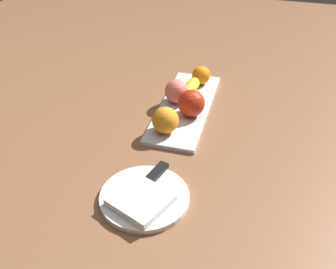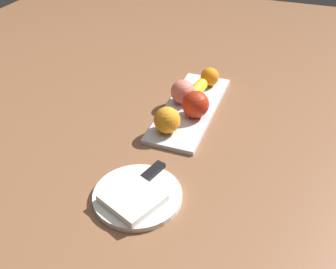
{
  "view_description": "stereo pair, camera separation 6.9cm",
  "coord_description": "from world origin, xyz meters",
  "px_view_note": "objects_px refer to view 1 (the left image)",
  "views": [
    {
      "loc": [
        1.01,
        0.24,
        0.63
      ],
      "look_at": [
        0.23,
        0.02,
        0.04
      ],
      "focal_mm": 40.75,
      "sensor_mm": 36.0,
      "label": 1
    },
    {
      "loc": [
        0.99,
        0.3,
        0.63
      ],
      "look_at": [
        0.23,
        0.02,
        0.04
      ],
      "focal_mm": 40.75,
      "sensor_mm": 36.0,
      "label": 2
    }
  ],
  "objects_px": {
    "folded_napkin": "(141,200)",
    "peach": "(177,91)",
    "orange_near_banana": "(201,75)",
    "dinner_plate": "(145,197)",
    "orange_near_apple": "(165,120)",
    "knife": "(152,178)",
    "fruit_tray": "(185,107)",
    "banana": "(192,87)",
    "apple": "(191,103)"
  },
  "relations": [
    {
      "from": "folded_napkin",
      "to": "peach",
      "type": "bearing_deg",
      "value": -175.94
    },
    {
      "from": "orange_near_banana",
      "to": "dinner_plate",
      "type": "height_order",
      "value": "orange_near_banana"
    },
    {
      "from": "orange_near_apple",
      "to": "knife",
      "type": "distance_m",
      "value": 0.21
    },
    {
      "from": "fruit_tray",
      "to": "dinner_plate",
      "type": "relative_size",
      "value": 2.08
    },
    {
      "from": "banana",
      "to": "knife",
      "type": "xyz_separation_m",
      "value": [
        0.44,
        0.0,
        -0.01
      ]
    },
    {
      "from": "banana",
      "to": "knife",
      "type": "relative_size",
      "value": 0.99
    },
    {
      "from": "banana",
      "to": "orange_near_banana",
      "type": "bearing_deg",
      "value": -8.78
    },
    {
      "from": "orange_near_apple",
      "to": "folded_napkin",
      "type": "relative_size",
      "value": 0.63
    },
    {
      "from": "fruit_tray",
      "to": "knife",
      "type": "distance_m",
      "value": 0.35
    },
    {
      "from": "apple",
      "to": "orange_near_banana",
      "type": "height_order",
      "value": "apple"
    },
    {
      "from": "fruit_tray",
      "to": "orange_near_banana",
      "type": "distance_m",
      "value": 0.16
    },
    {
      "from": "fruit_tray",
      "to": "apple",
      "type": "height_order",
      "value": "apple"
    },
    {
      "from": "folded_napkin",
      "to": "dinner_plate",
      "type": "bearing_deg",
      "value": -180.0
    },
    {
      "from": "knife",
      "to": "fruit_tray",
      "type": "bearing_deg",
      "value": -164.11
    },
    {
      "from": "folded_napkin",
      "to": "orange_near_apple",
      "type": "bearing_deg",
      "value": -175.27
    },
    {
      "from": "apple",
      "to": "dinner_plate",
      "type": "height_order",
      "value": "apple"
    },
    {
      "from": "orange_near_apple",
      "to": "fruit_tray",
      "type": "bearing_deg",
      "value": 171.1
    },
    {
      "from": "banana",
      "to": "apple",
      "type": "bearing_deg",
      "value": -161.92
    },
    {
      "from": "banana",
      "to": "peach",
      "type": "relative_size",
      "value": 2.38
    },
    {
      "from": "apple",
      "to": "dinner_plate",
      "type": "xyz_separation_m",
      "value": [
        0.36,
        -0.03,
        -0.05
      ]
    },
    {
      "from": "dinner_plate",
      "to": "knife",
      "type": "relative_size",
      "value": 1.14
    },
    {
      "from": "orange_near_banana",
      "to": "peach",
      "type": "height_order",
      "value": "peach"
    },
    {
      "from": "banana",
      "to": "peach",
      "type": "xyz_separation_m",
      "value": [
        0.07,
        -0.03,
        0.02
      ]
    },
    {
      "from": "orange_near_banana",
      "to": "banana",
      "type": "bearing_deg",
      "value": -15.13
    },
    {
      "from": "peach",
      "to": "dinner_plate",
      "type": "distance_m",
      "value": 0.42
    },
    {
      "from": "apple",
      "to": "orange_near_banana",
      "type": "distance_m",
      "value": 0.2
    },
    {
      "from": "orange_near_banana",
      "to": "knife",
      "type": "bearing_deg",
      "value": -1.92
    },
    {
      "from": "apple",
      "to": "folded_napkin",
      "type": "bearing_deg",
      "value": -4.2
    },
    {
      "from": "fruit_tray",
      "to": "orange_near_banana",
      "type": "relative_size",
      "value": 6.97
    },
    {
      "from": "fruit_tray",
      "to": "apple",
      "type": "bearing_deg",
      "value": 31.4
    },
    {
      "from": "apple",
      "to": "peach",
      "type": "bearing_deg",
      "value": -135.94
    },
    {
      "from": "fruit_tray",
      "to": "banana",
      "type": "xyz_separation_m",
      "value": [
        -0.09,
        0.0,
        0.03
      ]
    },
    {
      "from": "folded_napkin",
      "to": "banana",
      "type": "bearing_deg",
      "value": 180.0
    },
    {
      "from": "banana",
      "to": "dinner_plate",
      "type": "bearing_deg",
      "value": -173.65
    },
    {
      "from": "banana",
      "to": "folded_napkin",
      "type": "distance_m",
      "value": 0.52
    },
    {
      "from": "dinner_plate",
      "to": "knife",
      "type": "distance_m",
      "value": 0.05
    },
    {
      "from": "peach",
      "to": "orange_near_apple",
      "type": "bearing_deg",
      "value": 2.91
    },
    {
      "from": "apple",
      "to": "orange_near_apple",
      "type": "height_order",
      "value": "apple"
    },
    {
      "from": "orange_near_banana",
      "to": "peach",
      "type": "relative_size",
      "value": 0.82
    },
    {
      "from": "dinner_plate",
      "to": "peach",
      "type": "bearing_deg",
      "value": -175.69
    },
    {
      "from": "orange_near_banana",
      "to": "dinner_plate",
      "type": "relative_size",
      "value": 0.3
    },
    {
      "from": "orange_near_apple",
      "to": "orange_near_banana",
      "type": "bearing_deg",
      "value": 172.33
    },
    {
      "from": "apple",
      "to": "folded_napkin",
      "type": "xyz_separation_m",
      "value": [
        0.38,
        -0.03,
        -0.03
      ]
    },
    {
      "from": "fruit_tray",
      "to": "dinner_plate",
      "type": "distance_m",
      "value": 0.4
    },
    {
      "from": "orange_near_banana",
      "to": "dinner_plate",
      "type": "distance_m",
      "value": 0.56
    },
    {
      "from": "knife",
      "to": "peach",
      "type": "bearing_deg",
      "value": -159.19
    },
    {
      "from": "orange_near_banana",
      "to": "folded_napkin",
      "type": "relative_size",
      "value": 0.52
    },
    {
      "from": "peach",
      "to": "apple",
      "type": "bearing_deg",
      "value": 44.06
    },
    {
      "from": "orange_near_apple",
      "to": "folded_napkin",
      "type": "bearing_deg",
      "value": 4.73
    },
    {
      "from": "orange_near_apple",
      "to": "banana",
      "type": "bearing_deg",
      "value": 174.41
    }
  ]
}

